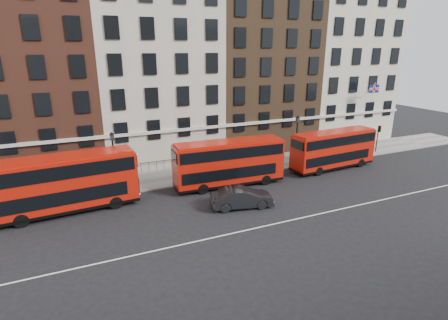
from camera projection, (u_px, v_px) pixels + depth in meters
name	position (u px, v px, depth m)	size (l,w,h in m)	color
ground	(218.00, 222.00, 25.92)	(120.00, 120.00, 0.00)	black
pavement	(178.00, 176.00, 35.05)	(80.00, 5.00, 0.15)	slate
kerb	(185.00, 184.00, 32.87)	(80.00, 0.30, 0.16)	gray
road_centre_line	(229.00, 234.00, 24.17)	(70.00, 0.12, 0.01)	white
building_terrace	(152.00, 68.00, 38.27)	(64.00, 11.95, 22.00)	beige
bus_b	(63.00, 183.00, 26.69)	(11.07, 3.39, 4.59)	#BA1609
bus_c	(229.00, 162.00, 32.07)	(10.34, 2.98, 4.30)	#BA1609
bus_d	(333.00, 149.00, 36.72)	(9.87, 2.97, 4.09)	#BA1609
car_front	(242.00, 198.00, 28.04)	(1.76, 5.04, 1.66)	black
lamp_post_left	(114.00, 158.00, 30.56)	(0.44, 0.44, 5.33)	black
lamp_post_right	(297.00, 137.00, 37.91)	(0.44, 0.44, 5.33)	black
traffic_light	(379.00, 134.00, 42.13)	(0.25, 0.45, 3.27)	black
iron_railings	(172.00, 164.00, 36.80)	(6.60, 0.06, 1.00)	black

